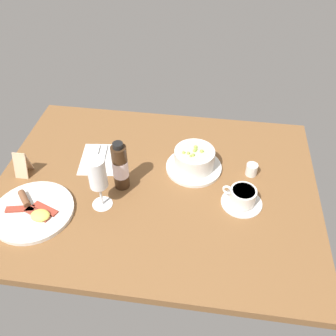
# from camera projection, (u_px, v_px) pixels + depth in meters

# --- Properties ---
(ground_plane) EXTENTS (1.10, 0.84, 0.03)m
(ground_plane) POSITION_uv_depth(u_px,v_px,m) (156.00, 187.00, 1.28)
(ground_plane) COLOR brown
(porridge_bowl) EXTENTS (0.20, 0.20, 0.09)m
(porridge_bowl) POSITION_uv_depth(u_px,v_px,m) (194.00, 160.00, 1.30)
(porridge_bowl) COLOR silver
(porridge_bowl) RESTS_ON ground_plane
(cutlery_setting) EXTENTS (0.16, 0.19, 0.01)m
(cutlery_setting) POSITION_uv_depth(u_px,v_px,m) (99.00, 160.00, 1.36)
(cutlery_setting) COLOR silver
(cutlery_setting) RESTS_ON ground_plane
(coffee_cup) EXTENTS (0.13, 0.13, 0.06)m
(coffee_cup) POSITION_uv_depth(u_px,v_px,m) (242.00, 197.00, 1.19)
(coffee_cup) COLOR silver
(coffee_cup) RESTS_ON ground_plane
(creamer_jug) EXTENTS (0.04, 0.05, 0.05)m
(creamer_jug) POSITION_uv_depth(u_px,v_px,m) (252.00, 170.00, 1.29)
(creamer_jug) COLOR silver
(creamer_jug) RESTS_ON ground_plane
(wine_glass) EXTENTS (0.07, 0.07, 0.19)m
(wine_glass) POSITION_uv_depth(u_px,v_px,m) (97.00, 176.00, 1.11)
(wine_glass) COLOR white
(wine_glass) RESTS_ON ground_plane
(sauce_bottle_brown) EXTENTS (0.05, 0.05, 0.19)m
(sauce_bottle_brown) POSITION_uv_depth(u_px,v_px,m) (120.00, 167.00, 1.21)
(sauce_bottle_brown) COLOR #382314
(sauce_bottle_brown) RESTS_ON ground_plane
(breakfast_plate) EXTENTS (0.26, 0.26, 0.04)m
(breakfast_plate) POSITION_uv_depth(u_px,v_px,m) (33.00, 211.00, 1.17)
(breakfast_plate) COLOR silver
(breakfast_plate) RESTS_ON ground_plane
(menu_card) EXTENTS (0.05, 0.06, 0.09)m
(menu_card) POSITION_uv_depth(u_px,v_px,m) (22.00, 163.00, 1.28)
(menu_card) COLOR #D5AE86
(menu_card) RESTS_ON ground_plane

